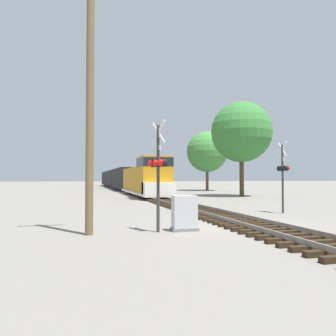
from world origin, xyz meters
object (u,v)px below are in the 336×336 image
freight_train (119,179)px  crossing_signal_far (283,171)px  tree_far_right (241,132)px  relay_cabinet (184,214)px  utility_pole (90,96)px  tree_mid_background (207,152)px  crossing_signal_near (157,167)px

freight_train → crossing_signal_far: bearing=-84.3°
tree_far_right → freight_train: bearing=110.0°
freight_train → relay_cabinet: freight_train is taller
freight_train → relay_cabinet: size_ratio=49.77×
utility_pole → tree_mid_background: 42.67m
crossing_signal_near → crossing_signal_far: 9.78m
freight_train → utility_pole: size_ratio=6.92×
crossing_signal_far → tree_mid_background: (8.43, 33.28, 3.90)m
crossing_signal_far → relay_cabinet: size_ratio=3.06×
crossing_signal_near → crossing_signal_far: crossing_signal_near is taller
freight_train → crossing_signal_far: crossing_signal_far is taller
relay_cabinet → freight_train: bearing=86.6°
tree_far_right → tree_mid_background: (2.55, 16.85, -0.83)m
crossing_signal_near → relay_cabinet: crossing_signal_near is taller
crossing_signal_near → tree_far_right: 26.03m
crossing_signal_near → tree_far_right: size_ratio=0.40×
crossing_signal_far → relay_cabinet: crossing_signal_far is taller
utility_pole → freight_train: bearing=82.5°
crossing_signal_near → tree_mid_background: (17.01, 37.97, 3.89)m
tree_mid_background → tree_far_right: bearing=-98.6°
crossing_signal_far → utility_pole: bearing=116.4°
utility_pole → crossing_signal_far: bearing=22.8°
tree_far_right → crossing_signal_near: bearing=-124.4°
freight_train → relay_cabinet: bearing=-93.4°
tree_far_right → relay_cabinet: bearing=-122.4°
crossing_signal_far → tree_far_right: tree_far_right is taller
relay_cabinet → tree_mid_background: tree_mid_background is taller
utility_pole → tree_far_right: tree_far_right is taller
freight_train → tree_mid_background: size_ratio=6.94×
crossing_signal_far → relay_cabinet: 9.00m
freight_train → tree_mid_background: (12.96, -11.80, 4.46)m
crossing_signal_far → freight_train: bearing=9.4°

